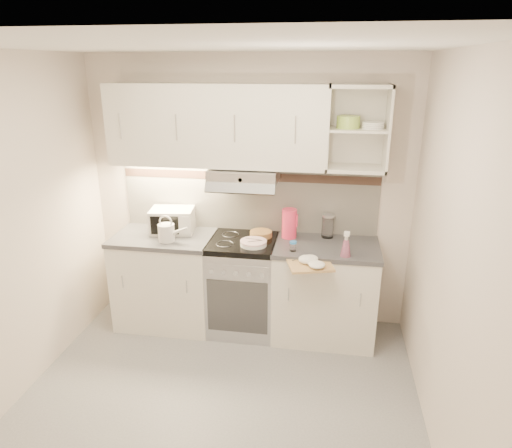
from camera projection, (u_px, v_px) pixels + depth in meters
name	position (u px, v px, depth m)	size (l,w,h in m)	color
ground	(216.00, 406.00, 3.39)	(3.00, 3.00, 0.00)	gray
room_shell	(223.00, 181.00, 3.19)	(3.04, 2.84, 2.52)	beige
base_cabinet_left	(167.00, 281.00, 4.38)	(0.90, 0.60, 0.86)	silver
worktop_left	(164.00, 237.00, 4.23)	(0.92, 0.62, 0.04)	#47474C
base_cabinet_right	(324.00, 293.00, 4.16)	(0.90, 0.60, 0.86)	silver
worktop_right	(327.00, 247.00, 4.01)	(0.92, 0.62, 0.04)	#47474C
electric_range	(243.00, 285.00, 4.26)	(0.60, 0.60, 0.90)	#B7B7BC
microwave	(172.00, 220.00, 4.29)	(0.43, 0.34, 0.22)	silver
watering_can	(167.00, 232.00, 4.06)	(0.29, 0.15, 0.24)	silver
plate_stack	(253.00, 243.00, 3.99)	(0.23, 0.23, 0.05)	white
bread_loaf	(261.00, 234.00, 4.19)	(0.20, 0.20, 0.05)	#B67F51
pink_pitcher	(289.00, 223.00, 4.13)	(0.14, 0.13, 0.27)	#FF3259
glass_jar	(328.00, 226.00, 4.15)	(0.11, 0.11, 0.22)	silver
spice_jar	(293.00, 246.00, 3.86)	(0.06, 0.06, 0.09)	white
spray_bottle	(346.00, 246.00, 3.74)	(0.09, 0.09, 0.23)	pink
cutting_board	(310.00, 264.00, 3.69)	(0.35, 0.31, 0.02)	#A9924B
dish_towel	(311.00, 261.00, 3.65)	(0.23, 0.19, 0.06)	white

